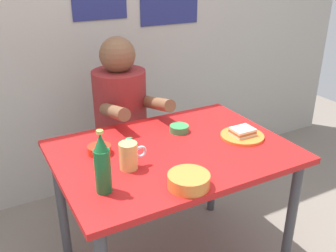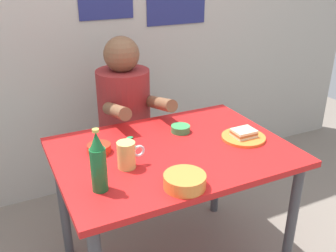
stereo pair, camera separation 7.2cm
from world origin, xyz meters
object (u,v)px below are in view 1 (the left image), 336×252
Objects in this scene: person_seated at (121,104)px; beer_bottle at (102,165)px; beer_mug at (129,156)px; sauce_bowl_chili at (99,149)px; dining_table at (173,166)px; sandwich at (243,131)px; stool at (123,163)px; plate_orange at (242,136)px.

beer_bottle is at bearing -116.09° from person_seated.
sauce_bowl_chili is at bearing 110.43° from beer_mug.
sauce_bowl_chili is at bearing 159.27° from dining_table.
person_seated is at bearing 58.32° from sauce_bowl_chili.
dining_table is 0.40m from sandwich.
stool is 0.42m from person_seated.
beer_mug reaches higher than plate_orange.
sauce_bowl_chili is at bearing -121.11° from stool.
person_seated is (0.00, -0.01, 0.42)m from stool.
sandwich is at bearing -8.51° from dining_table.
beer_mug is (-0.62, -0.01, 0.05)m from plate_orange.
sandwich is at bearing -60.06° from person_seated.
beer_mug is 0.20m from beer_bottle.
dining_table is 0.63m from person_seated.
person_seated is at bearing 63.91° from beer_bottle.
plate_orange reaches higher than dining_table.
dining_table is 4.20× the size of beer_bottle.
beer_mug is at bearing -109.04° from person_seated.
stool is 3.57× the size of beer_mug.
sauce_bowl_chili is (-0.32, 0.12, 0.12)m from dining_table.
stool is at bearing 91.52° from dining_table.
beer_bottle reaches higher than stool.
stool is 4.09× the size of sandwich.
person_seated is 0.73m from beer_mug.
person_seated is at bearing 119.94° from plate_orange.
stool is 0.72m from sauce_bowl_chili.
beer_mug reaches higher than dining_table.
beer_mug is 1.15× the size of sauce_bowl_chili.
sauce_bowl_chili is (-0.69, 0.18, 0.02)m from plate_orange.
beer_mug reaches higher than sauce_bowl_chili.
person_seated reaches higher than sandwich.
person_seated reaches higher than plate_orange.
beer_bottle is (-0.16, -0.12, 0.06)m from beer_mug.
plate_orange is 0.72m from sauce_bowl_chili.
person_seated is at bearing 119.94° from sandwich.
plate_orange is 0.63m from beer_mug.
sandwich is (0.39, -0.69, 0.42)m from stool.
beer_mug is (-0.62, -0.01, 0.03)m from sandwich.
sauce_bowl_chili reaches higher than dining_table.
dining_table is at bearing 24.19° from beer_bottle.
dining_table is 2.44× the size of stool.
beer_bottle reaches higher than plate_orange.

